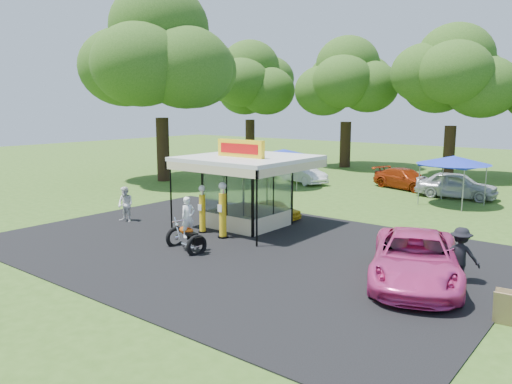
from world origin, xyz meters
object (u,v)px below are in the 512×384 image
bg_car_c (456,185)px  gas_pump_right (223,212)px  spectator_west (126,204)px  a_frame_sign (504,308)px  bg_car_a (303,173)px  bg_car_b (405,179)px  spectator_east_a (460,256)px  motorcycle (187,229)px  tent_west (284,153)px  kiosk_car (275,209)px  tent_east (454,160)px  gas_station_kiosk (248,190)px  pink_sedan (415,259)px  gas_pump_left (202,210)px

bg_car_c → gas_pump_right: bearing=159.4°
spectator_west → a_frame_sign: bearing=-10.8°
bg_car_a → bg_car_b: bearing=-50.8°
spectator_east_a → bg_car_b: spectator_east_a is taller
motorcycle → tent_west: tent_west is taller
kiosk_car → tent_east: (5.97, 9.25, 2.13)m
gas_station_kiosk → bg_car_a: (-5.42, 13.19, -1.06)m
kiosk_car → pink_sedan: (9.15, -4.81, 0.34)m
kiosk_car → tent_west: 10.21m
gas_pump_right → motorcycle: 2.35m
bg_car_a → tent_west: (0.01, -2.56, 1.74)m
pink_sedan → spectator_west: size_ratio=3.32×
bg_car_a → bg_car_b: (7.07, 2.16, -0.02)m
spectator_west → gas_pump_left: bearing=2.6°
spectator_west → bg_car_a: (-0.02, 16.18, -0.16)m
spectator_west → bg_car_c: (10.91, 16.91, -0.06)m
a_frame_sign → tent_west: (-17.60, 14.91, 1.99)m
gas_pump_left → gas_pump_right: size_ratio=0.88×
bg_car_b → tent_east: size_ratio=1.17×
a_frame_sign → bg_car_a: 24.80m
gas_station_kiosk → tent_east: (5.97, 11.46, 0.83)m
gas_pump_left → spectator_west: 4.65m
pink_sedan → tent_west: tent_west is taller
tent_west → tent_east: 11.41m
bg_car_a → bg_car_c: (10.93, 0.73, 0.10)m
gas_station_kiosk → tent_east: bearing=62.5°
motorcycle → bg_car_b: size_ratio=0.47×
a_frame_sign → tent_east: 17.04m
gas_station_kiosk → tent_east: size_ratio=1.31×
gas_pump_left → tent_west: (-4.59, 12.87, 1.41)m
gas_pump_left → motorcycle: size_ratio=0.96×
kiosk_car → a_frame_sign: bearing=-118.0°
spectator_west → tent_west: tent_west is taller
spectator_east_a → bg_car_b: bearing=-70.1°
kiosk_car → bg_car_b: bearing=-7.1°
motorcycle → pink_sedan: motorcycle is taller
gas_pump_left → a_frame_sign: size_ratio=2.37×
gas_pump_left → bg_car_a: gas_pump_left is taller
bg_car_a → bg_car_c: bg_car_c is taller
motorcycle → spectator_east_a: motorcycle is taller
tent_east → gas_pump_right: bearing=-111.5°
pink_sedan → bg_car_b: 19.46m
spectator_west → bg_car_a: spectator_west is taller
motorcycle → spectator_east_a: bearing=30.0°
pink_sedan → tent_east: bearing=81.6°
pink_sedan → tent_west: (-14.57, 13.24, 1.65)m
bg_car_c → tent_east: bearing=-173.0°
gas_pump_right → bg_car_c: gas_pump_right is taller
bg_car_c → pink_sedan: bearing=-171.3°
spectator_east_a → spectator_west: bearing=-2.6°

